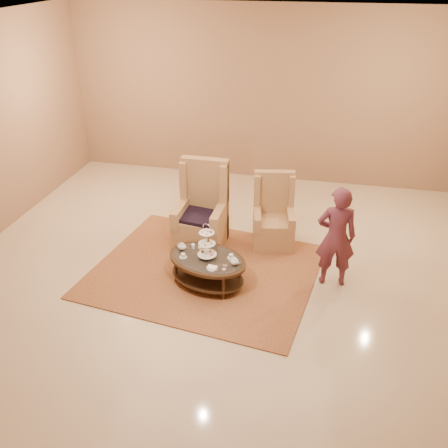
% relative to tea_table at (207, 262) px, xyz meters
% --- Properties ---
extents(ground, '(8.00, 8.00, 0.00)m').
position_rel_tea_table_xyz_m(ground, '(0.11, 0.16, -0.36)').
color(ground, beige).
rests_on(ground, ground).
extents(ceiling, '(8.00, 8.00, 0.02)m').
position_rel_tea_table_xyz_m(ceiling, '(0.11, 0.16, -0.36)').
color(ceiling, silver).
rests_on(ceiling, ground).
extents(wall_back, '(8.00, 0.04, 3.50)m').
position_rel_tea_table_xyz_m(wall_back, '(0.11, 4.16, 1.39)').
color(wall_back, '#9A7154').
rests_on(wall_back, ground).
extents(rug, '(3.61, 3.15, 0.02)m').
position_rel_tea_table_xyz_m(rug, '(-0.12, 0.30, -0.35)').
color(rug, '#A56C3A').
rests_on(rug, ground).
extents(tea_table, '(1.40, 1.18, 1.00)m').
position_rel_tea_table_xyz_m(tea_table, '(0.00, 0.00, 0.00)').
color(tea_table, black).
rests_on(tea_table, ground).
extents(armchair_left, '(0.78, 0.81, 1.43)m').
position_rel_tea_table_xyz_m(armchair_left, '(-0.37, 1.10, 0.12)').
color(armchair_left, '#AF8252').
rests_on(armchair_left, ground).
extents(armchair_right, '(0.76, 0.78, 1.21)m').
position_rel_tea_table_xyz_m(armchair_right, '(0.77, 1.40, 0.04)').
color(armchair_right, '#AF8252').
rests_on(armchair_right, ground).
extents(person, '(0.60, 0.44, 1.53)m').
position_rel_tea_table_xyz_m(person, '(1.77, 0.43, 0.40)').
color(person, '#592634').
rests_on(person, ground).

